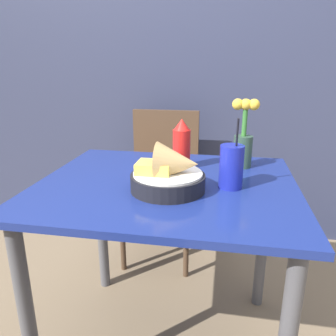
% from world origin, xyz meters
% --- Properties ---
extents(wall_window, '(7.00, 0.06, 2.60)m').
position_xyz_m(wall_window, '(0.00, 1.07, 1.30)').
color(wall_window, '#2D334C').
rests_on(wall_window, ground_plane).
extents(dining_table, '(0.91, 0.77, 0.73)m').
position_xyz_m(dining_table, '(0.00, 0.00, 0.61)').
color(dining_table, navy).
rests_on(dining_table, ground_plane).
extents(chair_far_window, '(0.40, 0.40, 0.87)m').
position_xyz_m(chair_far_window, '(-0.16, 0.75, 0.52)').
color(chair_far_window, '#473323').
rests_on(chair_far_window, ground_plane).
extents(food_basket, '(0.25, 0.25, 0.16)m').
position_xyz_m(food_basket, '(0.03, -0.08, 0.79)').
color(food_basket, black).
rests_on(food_basket, dining_table).
extents(ketchup_bottle, '(0.07, 0.07, 0.20)m').
position_xyz_m(ketchup_bottle, '(0.03, 0.17, 0.83)').
color(ketchup_bottle, red).
rests_on(ketchup_bottle, dining_table).
extents(drink_cup, '(0.08, 0.08, 0.24)m').
position_xyz_m(drink_cup, '(0.22, -0.01, 0.80)').
color(drink_cup, '#192399').
rests_on(drink_cup, dining_table).
extents(flower_vase, '(0.11, 0.08, 0.27)m').
position_xyz_m(flower_vase, '(0.27, 0.23, 0.85)').
color(flower_vase, '#2D4738').
rests_on(flower_vase, dining_table).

